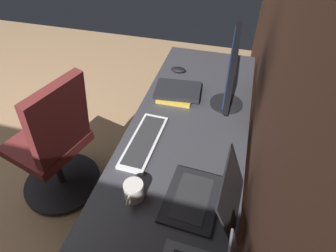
% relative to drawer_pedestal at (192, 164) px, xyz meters
% --- Properties ---
extents(wall_back, '(5.08, 0.10, 2.60)m').
position_rel_drawer_pedestal_xyz_m(wall_back, '(0.43, 0.37, 0.95)').
color(wall_back, brown).
rests_on(wall_back, ground).
extents(desk, '(2.34, 0.66, 0.73)m').
position_rel_drawer_pedestal_xyz_m(desk, '(0.32, -0.03, 0.32)').
color(desk, '#38383D').
rests_on(desk, ground).
extents(drawer_pedestal, '(0.40, 0.51, 0.69)m').
position_rel_drawer_pedestal_xyz_m(drawer_pedestal, '(0.00, 0.00, 0.00)').
color(drawer_pedestal, '#38383D').
rests_on(drawer_pedestal, ground).
extents(monitor_primary, '(0.49, 0.20, 0.42)m').
position_rel_drawer_pedestal_xyz_m(monitor_primary, '(-0.20, 0.15, 0.63)').
color(monitor_primary, black).
rests_on(monitor_primary, desk).
extents(laptop_leftmost, '(0.33, 0.33, 0.22)m').
position_rel_drawer_pedestal_xyz_m(laptop_leftmost, '(0.53, 0.15, 0.43)').
color(laptop_leftmost, black).
rests_on(laptop_leftmost, desk).
extents(keyboard_main, '(0.42, 0.15, 0.02)m').
position_rel_drawer_pedestal_xyz_m(keyboard_main, '(0.25, -0.23, 0.39)').
color(keyboard_main, silver).
rests_on(keyboard_main, desk).
extents(mouse_main, '(0.06, 0.10, 0.03)m').
position_rel_drawer_pedestal_xyz_m(mouse_main, '(-0.49, -0.22, 0.40)').
color(mouse_main, black).
rests_on(mouse_main, desk).
extents(book_stack_far, '(0.24, 0.30, 0.05)m').
position_rel_drawer_pedestal_xyz_m(book_stack_far, '(-0.21, -0.16, 0.41)').
color(book_stack_far, gold).
rests_on(book_stack_far, desk).
extents(coffee_mug, '(0.13, 0.09, 0.09)m').
position_rel_drawer_pedestal_xyz_m(coffee_mug, '(0.58, -0.16, 0.43)').
color(coffee_mug, silver).
rests_on(coffee_mug, desk).
extents(office_chair, '(0.56, 0.60, 0.97)m').
position_rel_drawer_pedestal_xyz_m(office_chair, '(0.19, -0.87, 0.11)').
color(office_chair, maroon).
rests_on(office_chair, ground).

